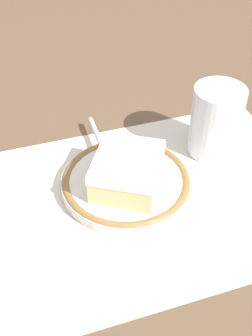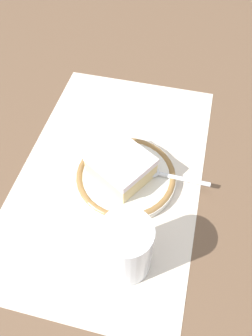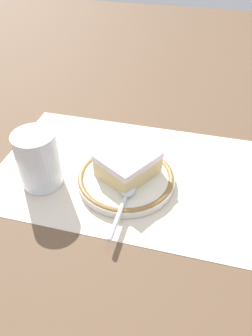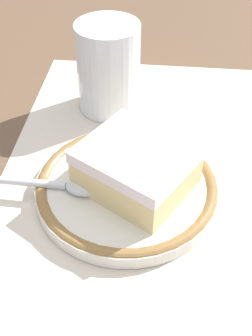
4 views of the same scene
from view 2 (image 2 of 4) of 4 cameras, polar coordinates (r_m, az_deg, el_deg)
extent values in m
plane|color=brown|center=(0.61, -2.54, -0.97)|extent=(2.40, 2.40, 0.00)
cube|color=beige|center=(0.61, -2.55, -0.93)|extent=(0.52, 0.32, 0.00)
cylinder|color=silver|center=(0.60, 0.00, -1.55)|extent=(0.18, 0.18, 0.01)
torus|color=olive|center=(0.59, 0.00, -1.34)|extent=(0.18, 0.18, 0.01)
cube|color=beige|center=(0.58, -0.86, 0.02)|extent=(0.12, 0.12, 0.03)
cube|color=white|center=(0.56, -0.89, 1.39)|extent=(0.12, 0.12, 0.01)
ellipsoid|color=silver|center=(0.59, 3.96, -0.54)|extent=(0.03, 0.04, 0.01)
cylinder|color=silver|center=(0.59, 9.80, -1.88)|extent=(0.01, 0.09, 0.01)
cylinder|color=silver|center=(0.48, 0.05, -13.25)|extent=(0.07, 0.07, 0.10)
cylinder|color=#B7722D|center=(0.51, 0.05, -14.62)|extent=(0.06, 0.06, 0.04)
camera|label=1|loc=(0.68, -42.17, 37.01)|focal=46.90mm
camera|label=3|loc=(0.55, 55.95, 23.59)|focal=33.89mm
camera|label=4|loc=(0.66, 4.27, 36.67)|focal=46.17mm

